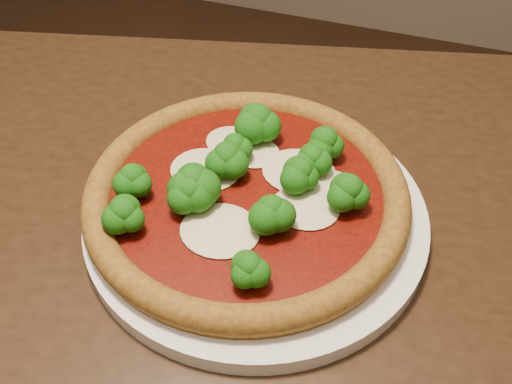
% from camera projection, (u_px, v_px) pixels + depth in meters
% --- Properties ---
extents(dining_table, '(1.29, 1.00, 0.75)m').
position_uv_depth(dining_table, '(172.00, 303.00, 0.63)').
color(dining_table, black).
rests_on(dining_table, floor).
extents(plate, '(0.33, 0.33, 0.02)m').
position_uv_depth(plate, '(256.00, 214.00, 0.56)').
color(plate, white).
rests_on(plate, dining_table).
extents(pizza, '(0.32, 0.32, 0.06)m').
position_uv_depth(pizza, '(247.00, 189.00, 0.55)').
color(pizza, brown).
rests_on(pizza, plate).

